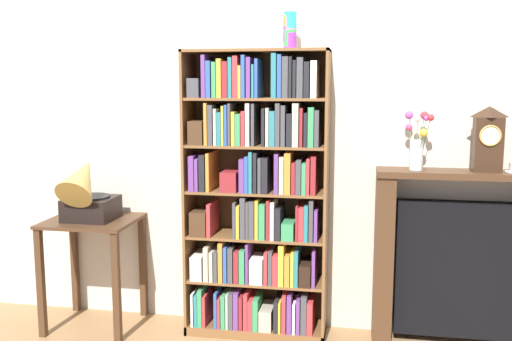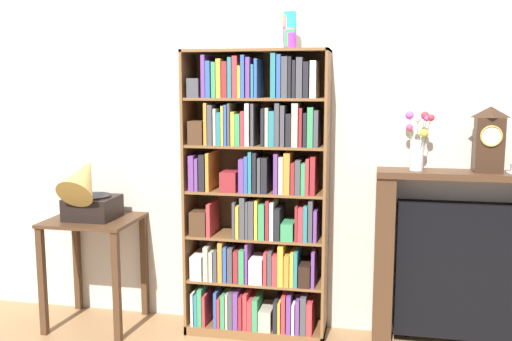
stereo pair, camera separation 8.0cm
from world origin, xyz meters
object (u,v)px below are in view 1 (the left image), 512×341
Objects in this scene: fireplace_mantel at (468,261)px; mantel_clock at (488,139)px; gramophone at (86,192)px; bookshelf at (258,201)px; cup_stack at (290,31)px; side_table_left at (93,245)px; flower_vase at (417,144)px.

mantel_clock reaches higher than fireplace_mantel.
gramophone is 2.53m from fireplace_mantel.
bookshelf is at bearing 7.68° from gramophone.
bookshelf is 1.49m from mantel_clock.
cup_stack reaches higher than side_table_left.
gramophone is 2.59m from mantel_clock.
bookshelf reaches higher than side_table_left.
gramophone is at bearing -172.32° from bookshelf.
flower_vase is at bearing 1.65° from cup_stack.
bookshelf reaches higher than gramophone.
side_table_left is at bearing 90.00° from gramophone.
side_table_left is (-1.13, -0.09, -0.33)m from bookshelf.
flower_vase is at bearing 179.80° from mantel_clock.
gramophone is 0.42× the size of fireplace_mantel.
cup_stack is at bearing 4.54° from side_table_left.
fireplace_mantel is (1.15, 0.05, -1.45)m from cup_stack.
gramophone is (-0.00, -0.06, 0.38)m from side_table_left.
bookshelf reaches higher than fireplace_mantel.
side_table_left is at bearing -176.47° from fireplace_mantel.
fireplace_mantel is (2.49, 0.22, -0.40)m from gramophone.
flower_vase is (1.01, 0.04, 0.39)m from bookshelf.
mantel_clock is (1.42, 0.04, 0.43)m from bookshelf.
side_table_left is 1.89× the size of mantel_clock.
bookshelf is at bearing 4.46° from side_table_left.
gramophone reaches higher than side_table_left.
side_table_left is at bearing -176.54° from flower_vase.
mantel_clock is at bearing -19.56° from fireplace_mantel.
cup_stack is at bearing -177.65° from fireplace_mantel.
mantel_clock reaches higher than gramophone.
side_table_left is 2.67m from mantel_clock.
side_table_left is 2.27m from flower_vase.
side_table_left is 2.49m from fireplace_mantel.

